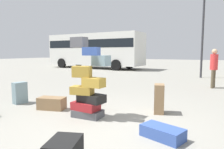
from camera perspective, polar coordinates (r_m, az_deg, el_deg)
ground_plane at (r=4.46m, az=-2.83°, el=-13.33°), size 80.00×80.00×0.00m
suitcase_tower at (r=4.72m, az=-6.63°, el=-3.64°), size 0.88×0.63×1.83m
suitcase_brown_white_trunk at (r=5.18m, az=12.96°, el=-6.58°), size 0.31×0.41×0.72m
suitcase_slate_foreground_far at (r=6.58m, az=-24.24°, el=-4.66°), size 0.30×0.41×0.62m
suitcase_maroon_upright_blue at (r=5.97m, az=-6.80°, el=-7.02°), size 0.58×0.42×0.26m
suitcase_navy_right_side at (r=3.80m, az=13.84°, el=-15.41°), size 0.81×0.61×0.21m
suitcase_brown_behind_tower at (r=5.66m, az=-16.41°, el=-7.68°), size 0.75×0.50×0.32m
person_bearded_onlooker at (r=9.51m, az=26.48°, el=2.40°), size 0.30×0.33×1.63m
parked_bus at (r=19.33m, az=-4.83°, el=7.21°), size 9.39×3.34×3.15m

